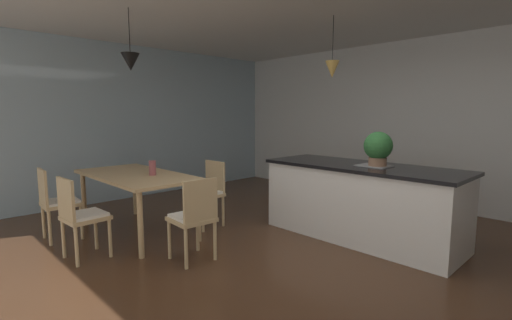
# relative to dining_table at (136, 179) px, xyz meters

# --- Properties ---
(ground_plane) EXTENTS (10.00, 8.40, 0.04)m
(ground_plane) POSITION_rel_dining_table_xyz_m (2.12, 0.74, -0.70)
(ground_plane) COLOR #4C301E
(wall_back_kitchen) EXTENTS (10.00, 0.12, 2.70)m
(wall_back_kitchen) POSITION_rel_dining_table_xyz_m (2.12, 4.00, 0.67)
(wall_back_kitchen) COLOR silver
(wall_back_kitchen) RESTS_ON ground_plane
(window_wall_left_glazing) EXTENTS (0.06, 8.40, 2.70)m
(window_wall_left_glazing) POSITION_rel_dining_table_xyz_m (-1.94, 0.74, 0.67)
(window_wall_left_glazing) COLOR #9EB7C6
(window_wall_left_glazing) RESTS_ON ground_plane
(dining_table) EXTENTS (1.80, 0.89, 0.76)m
(dining_table) POSITION_rel_dining_table_xyz_m (0.00, 0.00, 0.00)
(dining_table) COLOR tan
(dining_table) RESTS_ON ground_plane
(chair_far_right) EXTENTS (0.41, 0.41, 0.87)m
(chair_far_right) POSITION_rel_dining_table_xyz_m (0.40, 0.82, -0.21)
(chair_far_right) COLOR tan
(chair_far_right) RESTS_ON ground_plane
(chair_near_left) EXTENTS (0.42, 0.42, 0.87)m
(chair_near_left) POSITION_rel_dining_table_xyz_m (-0.41, -0.82, -0.21)
(chair_near_left) COLOR tan
(chair_near_left) RESTS_ON ground_plane
(chair_kitchen_end) EXTENTS (0.42, 0.42, 0.87)m
(chair_kitchen_end) POSITION_rel_dining_table_xyz_m (1.27, -0.00, -0.21)
(chair_kitchen_end) COLOR tan
(chair_kitchen_end) RESTS_ON ground_plane
(chair_near_right) EXTENTS (0.42, 0.42, 0.87)m
(chair_near_right) POSITION_rel_dining_table_xyz_m (0.41, -0.82, -0.21)
(chair_near_right) COLOR tan
(chair_near_right) RESTS_ON ground_plane
(kitchen_island) EXTENTS (2.35, 0.89, 0.91)m
(kitchen_island) POSITION_rel_dining_table_xyz_m (2.09, 1.85, -0.22)
(kitchen_island) COLOR white
(kitchen_island) RESTS_ON ground_plane
(pendant_over_table) EXTENTS (0.21, 0.21, 0.70)m
(pendant_over_table) POSITION_rel_dining_table_xyz_m (0.20, -0.10, 1.42)
(pendant_over_table) COLOR black
(pendant_over_island_main) EXTENTS (0.17, 0.17, 0.75)m
(pendant_over_island_main) POSITION_rel_dining_table_xyz_m (1.63, 1.85, 1.37)
(pendant_over_island_main) COLOR black
(potted_plant_on_island) EXTENTS (0.32, 0.32, 0.40)m
(potted_plant_on_island) POSITION_rel_dining_table_xyz_m (2.29, 1.85, 0.44)
(potted_plant_on_island) COLOR #8C664C
(potted_plant_on_island) RESTS_ON kitchen_island
(vase_on_dining_table) EXTENTS (0.08, 0.08, 0.18)m
(vase_on_dining_table) POSITION_rel_dining_table_xyz_m (0.24, 0.10, 0.16)
(vase_on_dining_table) COLOR #994C51
(vase_on_dining_table) RESTS_ON dining_table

